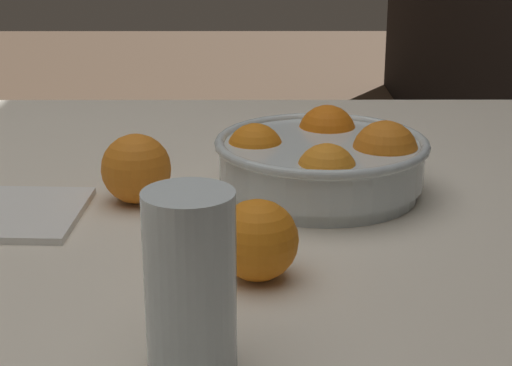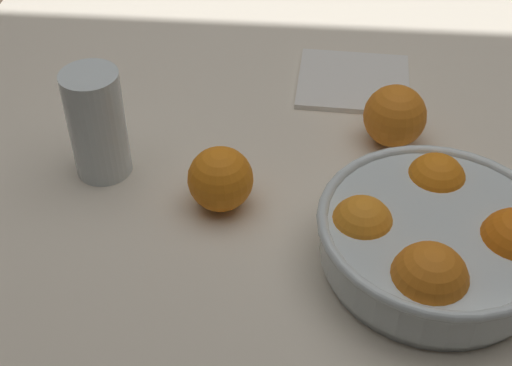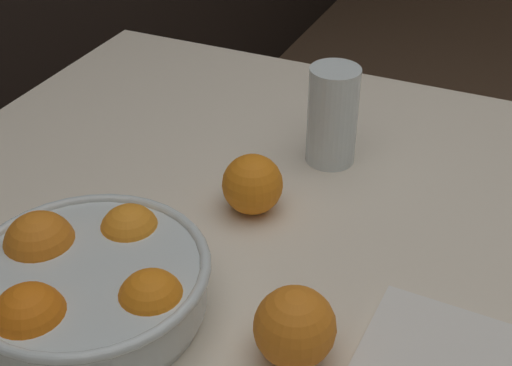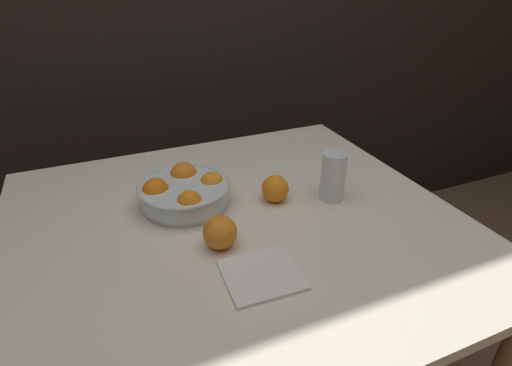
{
  "view_description": "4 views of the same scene",
  "coord_description": "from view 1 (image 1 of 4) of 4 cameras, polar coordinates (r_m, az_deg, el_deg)",
  "views": [
    {
      "loc": [
        0.88,
        0.05,
        1.07
      ],
      "look_at": [
        0.07,
        0.05,
        0.79
      ],
      "focal_mm": 60.0,
      "sensor_mm": 36.0,
      "label": 1
    },
    {
      "loc": [
        0.05,
        0.67,
        1.31
      ],
      "look_at": [
        0.1,
        0.06,
        0.76
      ],
      "focal_mm": 50.0,
      "sensor_mm": 36.0,
      "label": 2
    },
    {
      "loc": [
        -0.53,
        -0.26,
        1.26
      ],
      "look_at": [
        0.12,
        0.03,
        0.78
      ],
      "focal_mm": 50.0,
      "sensor_mm": 36.0,
      "label": 3
    },
    {
      "loc": [
        -0.29,
        -0.83,
        1.32
      ],
      "look_at": [
        0.08,
        0.04,
        0.8
      ],
      "focal_mm": 28.0,
      "sensor_mm": 36.0,
      "label": 4
    }
  ],
  "objects": [
    {
      "name": "dining_table",
      "position": [
        0.97,
        -2.96,
        -6.57
      ],
      "size": [
        1.18,
        1.07,
        0.72
      ],
      "color": "beige",
      "rests_on": "ground_plane"
    },
    {
      "name": "fruit_bowl",
      "position": [
        1.03,
        4.5,
        1.51
      ],
      "size": [
        0.26,
        0.26,
        0.09
      ],
      "color": "silver",
      "rests_on": "dining_table"
    },
    {
      "name": "juice_glass",
      "position": [
        0.65,
        -4.65,
        -7.14
      ],
      "size": [
        0.07,
        0.07,
        0.14
      ],
      "color": "#F4A314",
      "rests_on": "dining_table"
    },
    {
      "name": "orange_loose_near_bowl",
      "position": [
        0.8,
        0.1,
        -3.83
      ],
      "size": [
        0.08,
        0.08,
        0.08
      ],
      "primitive_type": "sphere",
      "color": "orange",
      "rests_on": "dining_table"
    },
    {
      "name": "orange_loose_front",
      "position": [
        1.0,
        -7.99,
        0.95
      ],
      "size": [
        0.08,
        0.08,
        0.08
      ],
      "primitive_type": "sphere",
      "color": "orange",
      "rests_on": "dining_table"
    },
    {
      "name": "napkin",
      "position": [
        1.0,
        -15.89,
        -1.95
      ],
      "size": [
        0.17,
        0.16,
        0.01
      ],
      "primitive_type": "cube",
      "rotation": [
        0.0,
        0.0,
        -0.04
      ],
      "color": "white",
      "rests_on": "dining_table"
    }
  ]
}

